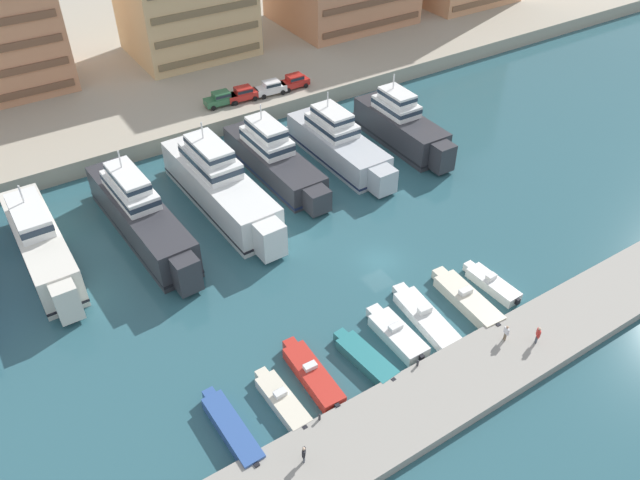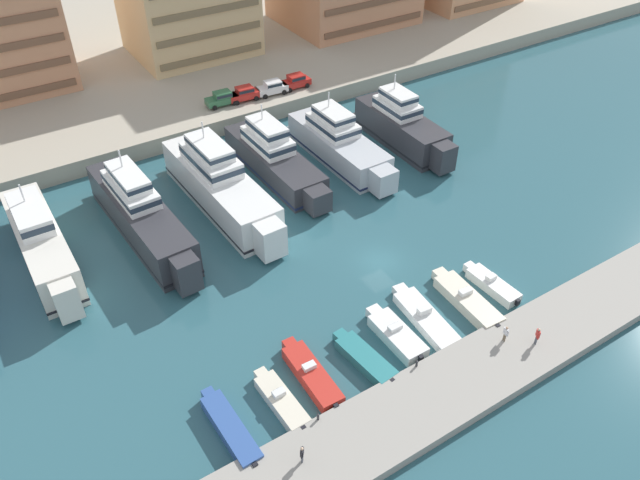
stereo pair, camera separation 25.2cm
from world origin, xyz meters
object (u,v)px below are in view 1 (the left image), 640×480
at_px(yacht_ivory_left, 41,245).
at_px(motorboat_cream_left, 282,401).
at_px(motorboat_white_center, 396,334).
at_px(pedestrian_mid_deck, 304,453).
at_px(car_white_mid_left, 271,87).
at_px(pedestrian_near_edge, 538,334).
at_px(car_red_left, 243,93).
at_px(yacht_charcoal_mid_left, 141,215).
at_px(yacht_charcoal_center, 273,158).
at_px(yacht_white_center_left, 220,186).
at_px(yacht_silver_center_right, 338,143).
at_px(motorboat_blue_far_left, 232,429).
at_px(motorboat_white_right, 492,284).
at_px(yacht_charcoal_mid_right, 401,126).
at_px(car_red_center_left, 294,81).
at_px(motorboat_red_mid_left, 312,375).
at_px(motorboat_cream_mid_right, 467,299).
at_px(pedestrian_far_side, 506,332).
at_px(car_green_far_left, 221,98).
at_px(motorboat_white_center_right, 426,318).
at_px(motorboat_teal_center_left, 365,358).

distance_m(yacht_ivory_left, motorboat_cream_left, 27.92).
distance_m(motorboat_white_center, pedestrian_mid_deck, 13.92).
bearing_deg(car_white_mid_left, pedestrian_near_edge, -93.30).
xyz_separation_m(motorboat_cream_left, car_red_left, (18.67, 42.18, 2.63)).
distance_m(yacht_charcoal_mid_left, motorboat_cream_left, 25.10).
xyz_separation_m(yacht_charcoal_center, pedestrian_mid_deck, (-16.41, -33.22, -0.25)).
height_order(yacht_charcoal_mid_left, yacht_white_center_left, yacht_white_center_left).
distance_m(yacht_silver_center_right, motorboat_blue_far_left, 38.12).
relative_size(yacht_ivory_left, car_white_mid_left, 4.32).
relative_size(motorboat_cream_left, car_white_mid_left, 1.54).
bearing_deg(motorboat_white_center, motorboat_white_right, 1.13).
bearing_deg(car_white_mid_left, yacht_silver_center_right, -88.85).
relative_size(yacht_white_center_left, yacht_charcoal_mid_right, 1.30).
height_order(yacht_ivory_left, yacht_white_center_left, yacht_white_center_left).
height_order(yacht_ivory_left, car_red_center_left, yacht_ivory_left).
height_order(yacht_charcoal_center, yacht_charcoal_mid_right, yacht_charcoal_mid_right).
distance_m(yacht_silver_center_right, car_white_mid_left, 15.33).
relative_size(motorboat_red_mid_left, car_white_mid_left, 1.81).
bearing_deg(yacht_white_center_left, motorboat_cream_mid_right, -64.90).
distance_m(yacht_charcoal_center, pedestrian_mid_deck, 37.05).
bearing_deg(car_red_center_left, pedestrian_far_side, -99.99).
height_order(yacht_silver_center_right, car_white_mid_left, yacht_silver_center_right).
xyz_separation_m(yacht_ivory_left, car_green_far_left, (26.35, 16.73, 0.70)).
xyz_separation_m(motorboat_blue_far_left, pedestrian_near_edge, (24.06, -6.18, 1.35)).
height_order(motorboat_white_center, motorboat_white_right, motorboat_white_center).
distance_m(yacht_charcoal_center, car_green_far_left, 14.61).
xyz_separation_m(yacht_ivory_left, pedestrian_mid_deck, (9.30, -31.05, -0.58)).
height_order(yacht_white_center_left, car_red_left, yacht_white_center_left).
relative_size(motorboat_cream_mid_right, car_red_left, 1.96).
bearing_deg(motorboat_white_right, motorboat_white_center_right, -179.52).
height_order(motorboat_blue_far_left, motorboat_red_mid_left, motorboat_red_mid_left).
height_order(motorboat_white_center_right, pedestrian_far_side, pedestrian_far_side).
height_order(yacht_ivory_left, car_green_far_left, yacht_ivory_left).
height_order(motorboat_red_mid_left, pedestrian_mid_deck, pedestrian_mid_deck).
xyz_separation_m(motorboat_cream_mid_right, pedestrian_mid_deck, (-20.26, -5.82, 1.30)).
relative_size(yacht_silver_center_right, motorboat_white_right, 2.88).
bearing_deg(car_red_left, motorboat_cream_left, -113.88).
bearing_deg(motorboat_blue_far_left, pedestrian_far_side, -11.75).
bearing_deg(motorboat_white_right, motorboat_teal_center_left, -176.76).
height_order(yacht_ivory_left, yacht_silver_center_right, yacht_silver_center_right).
relative_size(car_red_left, car_white_mid_left, 1.00).
distance_m(yacht_ivory_left, yacht_charcoal_center, 25.81).
bearing_deg(motorboat_teal_center_left, pedestrian_near_edge, -27.57).
distance_m(yacht_charcoal_mid_right, motorboat_red_mid_left, 37.46).
bearing_deg(yacht_charcoal_mid_left, motorboat_white_center_right, -56.74).
xyz_separation_m(yacht_white_center_left, motorboat_red_mid_left, (-4.14, -24.51, -2.08)).
distance_m(yacht_silver_center_right, motorboat_red_mid_left, 32.44).
bearing_deg(yacht_ivory_left, car_green_far_left, 32.41).
bearing_deg(motorboat_cream_mid_right, car_white_mid_left, 84.92).
bearing_deg(yacht_silver_center_right, motorboat_cream_mid_right, -98.70).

